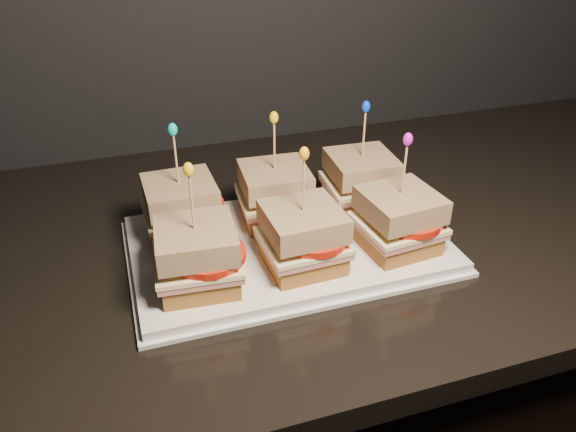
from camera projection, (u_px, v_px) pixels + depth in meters
name	position (u px, v px, depth m)	size (l,w,h in m)	color
granite_slab	(185.00, 253.00, 0.80)	(2.62, 0.68, 0.03)	black
platter	(288.00, 245.00, 0.77)	(0.42, 0.26, 0.02)	white
platter_rim	(288.00, 248.00, 0.78)	(0.43, 0.27, 0.01)	white
sandwich_0_bread_bot	(184.00, 225.00, 0.77)	(0.09, 0.09, 0.02)	brown
sandwich_0_ham	(182.00, 215.00, 0.77)	(0.10, 0.10, 0.01)	#B66860
sandwich_0_cheese	(182.00, 211.00, 0.76)	(0.10, 0.10, 0.01)	#F9EDAD
sandwich_0_tomato	(191.00, 207.00, 0.76)	(0.09, 0.09, 0.01)	red
sandwich_0_bread_top	(180.00, 193.00, 0.75)	(0.09, 0.09, 0.03)	#552B13
sandwich_0_pick	(176.00, 162.00, 0.72)	(0.00, 0.00, 0.09)	tan
sandwich_0_frill	(173.00, 129.00, 0.70)	(0.01, 0.01, 0.02)	#06BDAD
sandwich_1_bread_bot	(275.00, 210.00, 0.81)	(0.09, 0.09, 0.02)	brown
sandwich_1_ham	(275.00, 200.00, 0.80)	(0.10, 0.10, 0.01)	#B66860
sandwich_1_cheese	(275.00, 196.00, 0.80)	(0.10, 0.10, 0.01)	#F9EDAD
sandwich_1_tomato	(284.00, 192.00, 0.79)	(0.09, 0.09, 0.01)	red
sandwich_1_bread_top	(275.00, 179.00, 0.78)	(0.09, 0.09, 0.03)	#552B13
sandwich_1_pick	(274.00, 149.00, 0.76)	(0.00, 0.00, 0.09)	tan
sandwich_1_frill	(274.00, 117.00, 0.74)	(0.01, 0.01, 0.02)	yellow
sandwich_2_bread_bot	(359.00, 197.00, 0.84)	(0.09, 0.09, 0.02)	brown
sandwich_2_ham	(360.00, 187.00, 0.84)	(0.10, 0.10, 0.01)	#B66860
sandwich_2_cheese	(360.00, 183.00, 0.83)	(0.10, 0.10, 0.01)	#F9EDAD
sandwich_2_tomato	(370.00, 179.00, 0.83)	(0.09, 0.09, 0.01)	red
sandwich_2_bread_top	(362.00, 166.00, 0.82)	(0.09, 0.09, 0.03)	#552B13
sandwich_2_pick	(364.00, 137.00, 0.80)	(0.00, 0.00, 0.09)	tan
sandwich_2_frill	(366.00, 107.00, 0.77)	(0.01, 0.01, 0.02)	#083CD8
sandwich_3_bread_bot	(199.00, 275.00, 0.68)	(0.09, 0.09, 0.02)	brown
sandwich_3_ham	(198.00, 264.00, 0.67)	(0.10, 0.10, 0.01)	#B66860
sandwich_3_cheese	(197.00, 259.00, 0.67)	(0.10, 0.10, 0.01)	#F9EDAD
sandwich_3_tomato	(208.00, 255.00, 0.66)	(0.09, 0.09, 0.01)	red
sandwich_3_bread_top	(195.00, 240.00, 0.65)	(0.09, 0.09, 0.03)	#552B13
sandwich_3_pick	(192.00, 206.00, 0.63)	(0.00, 0.00, 0.09)	tan
sandwich_3_frill	(188.00, 170.00, 0.60)	(0.01, 0.01, 0.02)	yellow
sandwich_4_bread_bot	(303.00, 255.00, 0.71)	(0.09, 0.09, 0.02)	brown
sandwich_4_ham	(303.00, 245.00, 0.70)	(0.10, 0.10, 0.01)	#B66860
sandwich_4_cheese	(303.00, 240.00, 0.70)	(0.10, 0.10, 0.01)	#F9EDAD
sandwich_4_tomato	(314.00, 236.00, 0.69)	(0.09, 0.09, 0.01)	red
sandwich_4_bread_top	(303.00, 221.00, 0.69)	(0.09, 0.09, 0.03)	#552B13
sandwich_4_pick	(304.00, 188.00, 0.66)	(0.00, 0.00, 0.09)	tan
sandwich_4_frill	(304.00, 154.00, 0.64)	(0.01, 0.01, 0.02)	#FCA013
sandwich_5_bread_bot	(396.00, 238.00, 0.75)	(0.09, 0.09, 0.02)	brown
sandwich_5_ham	(397.00, 227.00, 0.74)	(0.10, 0.10, 0.01)	#B66860
sandwich_5_cheese	(398.00, 223.00, 0.74)	(0.10, 0.10, 0.01)	#F9EDAD
sandwich_5_tomato	(409.00, 219.00, 0.73)	(0.09, 0.09, 0.01)	red
sandwich_5_bread_top	(400.00, 205.00, 0.72)	(0.09, 0.09, 0.03)	#552B13
sandwich_5_pick	(404.00, 173.00, 0.70)	(0.00, 0.00, 0.09)	tan
sandwich_5_frill	(408.00, 139.00, 0.67)	(0.01, 0.01, 0.02)	#CB19CF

